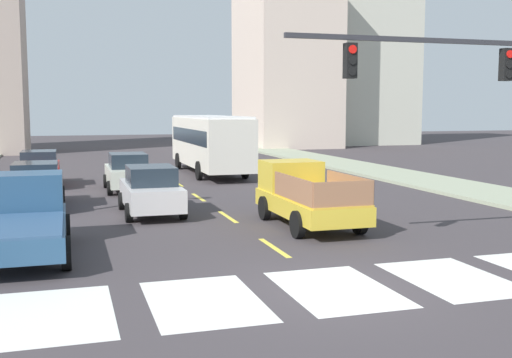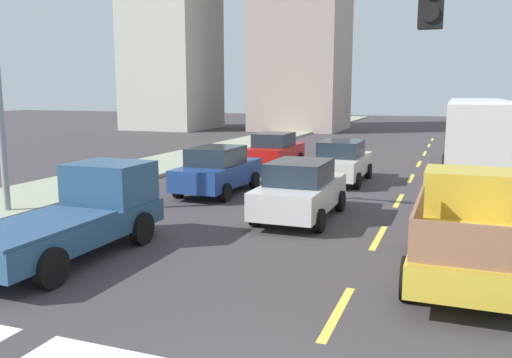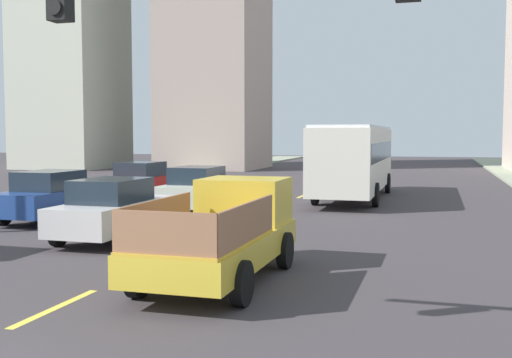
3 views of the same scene
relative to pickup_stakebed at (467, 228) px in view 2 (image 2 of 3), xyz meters
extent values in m
cube|color=#9AA186|center=(-14.18, 11.02, -0.86)|extent=(3.85, 110.00, 0.15)
cube|color=yellow|center=(-2.02, -2.98, -0.93)|extent=(0.16, 2.40, 0.01)
cube|color=yellow|center=(-2.02, 2.02, -0.93)|extent=(0.16, 2.40, 0.01)
cube|color=yellow|center=(-2.02, 7.02, -0.93)|extent=(0.16, 2.40, 0.01)
cube|color=yellow|center=(-2.02, 12.02, -0.93)|extent=(0.16, 2.40, 0.01)
cube|color=yellow|center=(-2.02, 17.02, -0.93)|extent=(0.16, 2.40, 0.01)
cube|color=yellow|center=(-2.02, 22.02, -0.93)|extent=(0.16, 2.40, 0.01)
cube|color=yellow|center=(-2.02, 27.02, -0.93)|extent=(0.16, 2.40, 0.01)
cube|color=yellow|center=(-2.02, 32.02, -0.93)|extent=(0.16, 2.40, 0.01)
cube|color=gold|center=(0.00, -0.44, -0.26)|extent=(1.96, 5.20, 0.56)
cube|color=gold|center=(0.00, 1.26, 0.52)|extent=(1.84, 1.60, 1.00)
cube|color=#19232D|center=(0.00, 1.70, 0.70)|extent=(1.72, 0.08, 0.56)
cube|color=gold|center=(0.00, -1.39, 0.05)|extent=(1.84, 3.30, 0.06)
cylinder|color=black|center=(-0.98, 1.12, -0.54)|extent=(0.22, 0.80, 0.80)
cylinder|color=black|center=(0.98, 1.12, -0.54)|extent=(0.22, 0.80, 0.80)
cylinder|color=black|center=(-0.98, -2.00, -0.54)|extent=(0.22, 0.80, 0.80)
cube|color=#906144|center=(-0.90, -1.39, 0.43)|extent=(0.06, 3.17, 0.70)
cube|color=#906144|center=(0.00, -2.97, 0.43)|extent=(1.80, 0.06, 0.70)
cube|color=navy|center=(-8.33, -2.21, -0.26)|extent=(1.96, 5.20, 0.56)
cube|color=navy|center=(-8.33, -0.51, 0.52)|extent=(1.84, 1.60, 1.00)
cube|color=#19232D|center=(-8.33, -0.07, 0.70)|extent=(1.72, 0.08, 0.56)
cube|color=navy|center=(-8.33, -3.16, 0.05)|extent=(1.84, 3.30, 0.06)
cylinder|color=black|center=(-9.31, -0.65, -0.54)|extent=(0.22, 0.80, 0.80)
cylinder|color=black|center=(-7.35, -0.65, -0.54)|extent=(0.22, 0.80, 0.80)
cylinder|color=black|center=(-7.35, -3.77, -0.54)|extent=(0.22, 0.80, 0.80)
cube|color=beige|center=(0.55, 16.22, 0.91)|extent=(2.50, 10.80, 2.70)
cube|color=#19232D|center=(0.55, 16.22, 1.26)|extent=(2.52, 9.94, 0.80)
cube|color=silver|center=(0.55, 16.22, 2.32)|extent=(2.40, 10.37, 0.12)
cylinder|color=black|center=(-0.70, 19.57, -0.44)|extent=(0.22, 1.00, 1.00)
cylinder|color=black|center=(1.80, 19.57, -0.44)|extent=(0.22, 1.00, 1.00)
cylinder|color=black|center=(-0.70, 13.25, -0.44)|extent=(0.22, 1.00, 1.00)
cylinder|color=black|center=(1.80, 13.25, -0.44)|extent=(0.22, 1.00, 1.00)
cube|color=silver|center=(-4.48, 3.35, -0.24)|extent=(1.80, 4.40, 0.76)
cube|color=#1E2833|center=(-4.48, 3.20, 0.46)|extent=(1.58, 2.11, 0.64)
cylinder|color=black|center=(-5.38, 4.71, -0.62)|extent=(0.22, 0.64, 0.64)
cylinder|color=black|center=(-3.58, 4.71, -0.62)|extent=(0.22, 0.64, 0.64)
cylinder|color=black|center=(-5.38, 1.99, -0.62)|extent=(0.22, 0.64, 0.64)
cylinder|color=black|center=(-3.58, 1.99, -0.62)|extent=(0.22, 0.64, 0.64)
cube|color=navy|center=(-8.42, 6.11, -0.24)|extent=(1.80, 4.40, 0.76)
cube|color=#1E2833|center=(-8.42, 5.96, 0.46)|extent=(1.58, 2.11, 0.64)
cylinder|color=black|center=(-9.32, 7.47, -0.62)|extent=(0.22, 0.64, 0.64)
cylinder|color=black|center=(-7.52, 7.47, -0.62)|extent=(0.22, 0.64, 0.64)
cylinder|color=black|center=(-9.32, 4.74, -0.62)|extent=(0.22, 0.64, 0.64)
cylinder|color=black|center=(-7.52, 4.74, -0.62)|extent=(0.22, 0.64, 0.64)
cube|color=#B71411|center=(-8.56, 13.03, -0.24)|extent=(1.80, 4.40, 0.76)
cube|color=#1E2833|center=(-8.56, 12.88, 0.46)|extent=(1.58, 2.11, 0.64)
cylinder|color=black|center=(-9.46, 14.39, -0.62)|extent=(0.22, 0.64, 0.64)
cylinder|color=black|center=(-7.66, 14.39, -0.62)|extent=(0.22, 0.64, 0.64)
cylinder|color=black|center=(-9.46, 11.66, -0.62)|extent=(0.22, 0.64, 0.64)
cylinder|color=black|center=(-7.66, 11.66, -0.62)|extent=(0.22, 0.64, 0.64)
cube|color=beige|center=(-4.65, 10.05, -0.24)|extent=(1.80, 4.40, 0.76)
cube|color=#1E2833|center=(-4.65, 9.90, 0.46)|extent=(1.58, 2.11, 0.64)
cylinder|color=black|center=(-5.55, 11.42, -0.62)|extent=(0.22, 0.64, 0.64)
cylinder|color=black|center=(-3.75, 11.42, -0.62)|extent=(0.22, 0.64, 0.64)
cylinder|color=black|center=(-5.55, 8.69, -0.62)|extent=(0.22, 0.64, 0.64)
cylinder|color=black|center=(-3.75, 8.69, -0.62)|extent=(0.22, 0.64, 0.64)
cylinder|color=black|center=(-0.67, -4.78, 3.65)|extent=(0.20, 0.04, 0.20)
camera|label=1|loc=(-7.24, -18.43, 2.76)|focal=43.52mm
camera|label=2|loc=(-0.32, -11.42, 2.76)|focal=37.26mm
camera|label=3|loc=(4.13, -11.77, 2.00)|focal=42.83mm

